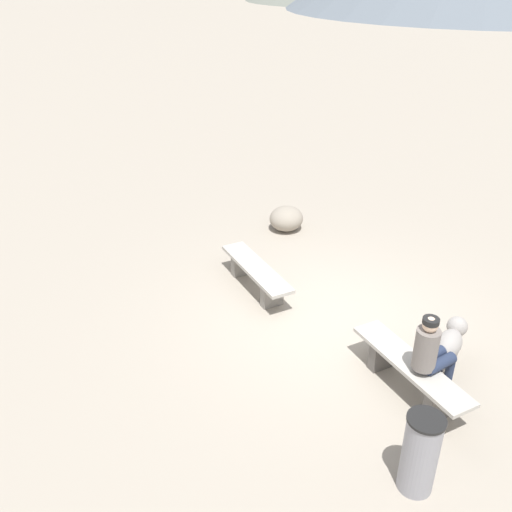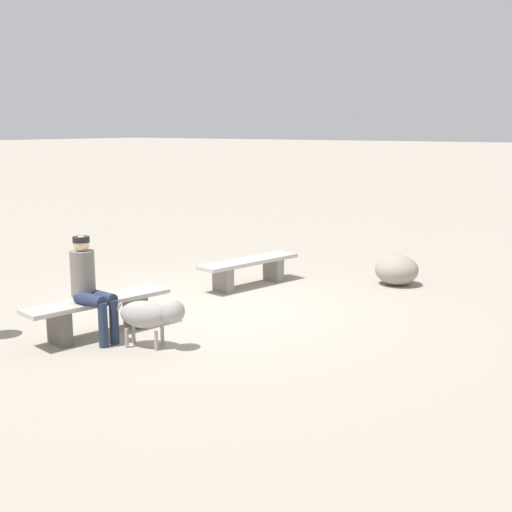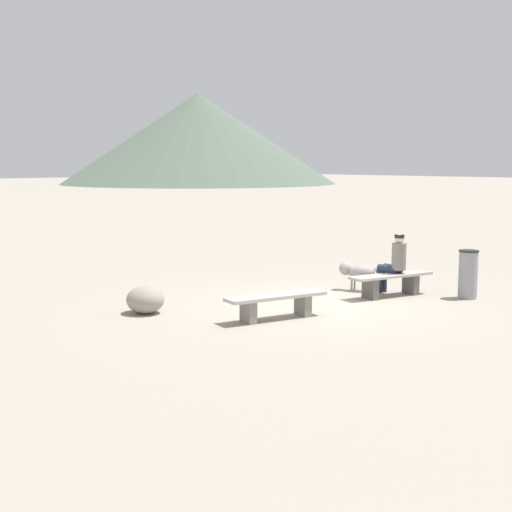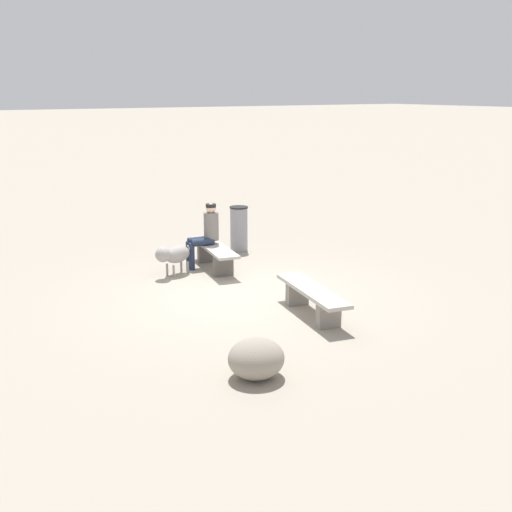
{
  "view_description": "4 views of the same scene",
  "coord_description": "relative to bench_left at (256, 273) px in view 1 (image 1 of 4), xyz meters",
  "views": [
    {
      "loc": [
        4.82,
        -5.39,
        4.99
      ],
      "look_at": [
        -1.29,
        -0.5,
        0.74
      ],
      "focal_mm": 39.03,
      "sensor_mm": 36.0,
      "label": 1
    },
    {
      "loc": [
        7.24,
        5.74,
        2.54
      ],
      "look_at": [
        -1.36,
        -0.17,
        0.52
      ],
      "focal_mm": 47.34,
      "sensor_mm": 36.0,
      "label": 2
    },
    {
      "loc": [
        -9.78,
        -9.13,
        2.72
      ],
      "look_at": [
        -0.18,
        1.57,
        0.8
      ],
      "focal_mm": 49.87,
      "sensor_mm": 36.0,
      "label": 3
    },
    {
      "loc": [
        -8.99,
        5.45,
        3.42
      ],
      "look_at": [
        0.76,
        -0.74,
        0.42
      ],
      "focal_mm": 45.34,
      "sensor_mm": 36.0,
      "label": 4
    }
  ],
  "objects": [
    {
      "name": "boulder",
      "position": [
        -1.42,
        1.93,
        -0.05
      ],
      "size": [
        0.72,
        0.75,
        0.5
      ],
      "primitive_type": "ellipsoid",
      "rotation": [
        0.0,
        0.0,
        3.21
      ],
      "color": "gray",
      "rests_on": "ground"
    },
    {
      "name": "ground",
      "position": [
        1.45,
        0.37,
        -0.33
      ],
      "size": [
        210.0,
        210.0,
        0.06
      ],
      "primitive_type": "cube",
      "color": "#9E9384"
    },
    {
      "name": "bench_right",
      "position": [
        3.18,
        -0.03,
        0.01
      ],
      "size": [
        1.93,
        0.79,
        0.46
      ],
      "rotation": [
        0.0,
        0.0,
        -0.2
      ],
      "color": "#605B56",
      "rests_on": "ground"
    },
    {
      "name": "dog",
      "position": [
        3.17,
        0.85,
        0.1
      ],
      "size": [
        0.5,
        0.86,
        0.6
      ],
      "rotation": [
        0.0,
        0.0,
        1.9
      ],
      "color": "gray",
      "rests_on": "ground"
    },
    {
      "name": "seated_person",
      "position": [
        3.38,
        0.05,
        0.4
      ],
      "size": [
        0.35,
        0.66,
        1.26
      ],
      "rotation": [
        0.0,
        0.0,
        -0.09
      ],
      "color": "slate",
      "rests_on": "ground"
    },
    {
      "name": "trash_bin",
      "position": [
        4.16,
        -1.17,
        0.18
      ],
      "size": [
        0.39,
        0.39,
        0.97
      ],
      "color": "gray",
      "rests_on": "ground"
    },
    {
      "name": "bench_left",
      "position": [
        0.0,
        0.0,
        0.0
      ],
      "size": [
        1.92,
        0.78,
        0.43
      ],
      "rotation": [
        0.0,
        0.0,
        -0.2
      ],
      "color": "gray",
      "rests_on": "ground"
    }
  ]
}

